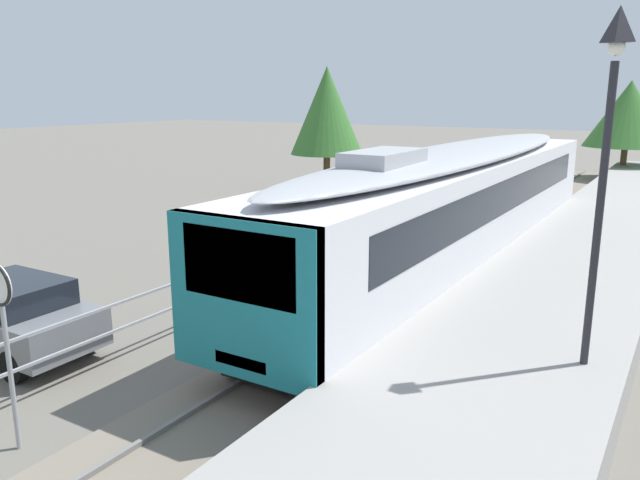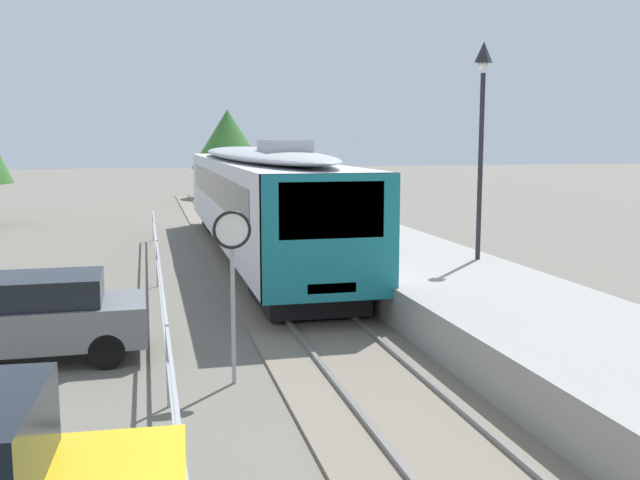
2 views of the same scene
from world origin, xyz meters
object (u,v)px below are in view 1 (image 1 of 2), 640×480
at_px(platform_lamp_mid_platform, 609,124).
at_px(parked_hatchback_grey, 8,315).
at_px(speed_limit_sign, 1,311).
at_px(commuter_train, 457,199).

relative_size(platform_lamp_mid_platform, parked_hatchback_grey, 1.33).
height_order(platform_lamp_mid_platform, speed_limit_sign, platform_lamp_mid_platform).
bearing_deg(speed_limit_sign, parked_hatchback_grey, 148.17).
bearing_deg(speed_limit_sign, commuter_train, 79.59).
relative_size(commuter_train, speed_limit_sign, 7.08).
distance_m(commuter_train, platform_lamp_mid_platform, 8.63).
height_order(platform_lamp_mid_platform, parked_hatchback_grey, platform_lamp_mid_platform).
bearing_deg(platform_lamp_mid_platform, speed_limit_sign, -141.95).
bearing_deg(platform_lamp_mid_platform, commuter_train, 123.46).
height_order(commuter_train, platform_lamp_mid_platform, platform_lamp_mid_platform).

